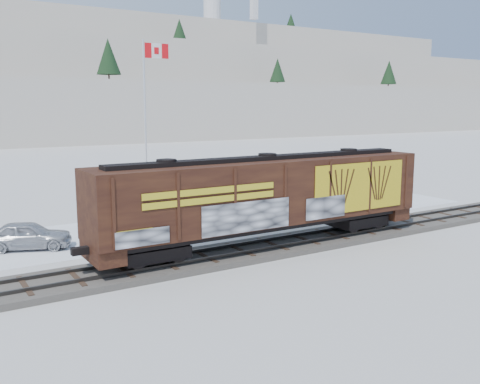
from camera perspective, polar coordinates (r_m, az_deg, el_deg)
ground at (r=27.59m, az=3.52°, el=-6.14°), size 500.00×500.00×0.00m
rail_track at (r=27.55m, az=3.52°, el=-5.85°), size 50.00×3.40×0.43m
parking_strip at (r=33.78m, az=-3.92°, el=-3.25°), size 40.00×8.00×0.03m
hopper_railcar at (r=26.74m, az=2.91°, el=-0.27°), size 18.10×3.06×4.42m
flagpole at (r=37.63m, az=-9.83°, el=4.56°), size 2.30×0.90×11.66m
car_silver at (r=29.41m, az=-21.71°, el=-4.30°), size 4.61×3.20×1.46m
car_white at (r=35.42m, az=1.31°, el=-1.20°), size 5.25×2.00×1.71m
car_dark at (r=35.56m, az=1.67°, el=-1.31°), size 5.43×2.54×1.53m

